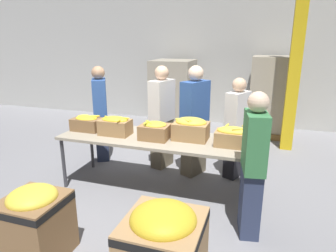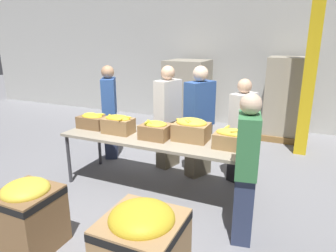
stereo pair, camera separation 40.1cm
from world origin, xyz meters
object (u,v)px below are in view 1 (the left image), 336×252
object	(u,v)px
pallet_stack_0	(270,97)
pallet_stack_1	(173,95)
sorting_table	(154,140)
volunteer_0	(195,122)
banana_box_2	(155,130)
banana_box_0	(87,123)
banana_box_3	(191,128)
volunteer_2	(162,118)
support_pillar	(297,45)
banana_box_4	(234,136)
volunteer_1	(236,129)
volunteer_4	(253,167)
donation_bin_1	(163,247)
donation_bin_0	(36,221)
volunteer_3	(101,114)
banana_box_1	(115,125)

from	to	relation	value
pallet_stack_0	pallet_stack_1	world-z (taller)	pallet_stack_0
sorting_table	volunteer_0	size ratio (longest dim) A/B	1.53
pallet_stack_0	banana_box_2	bearing A→B (deg)	-114.44
banana_box_0	pallet_stack_0	size ratio (longest dim) A/B	0.25
banana_box_3	volunteer_0	world-z (taller)	volunteer_0
volunteer_2	support_pillar	bearing A→B (deg)	142.87
volunteer_0	pallet_stack_1	xyz separation A→B (m)	(-1.11, 2.44, -0.06)
pallet_stack_1	banana_box_3	bearing A→B (deg)	-68.62
banana_box_4	pallet_stack_1	distance (m)	3.62
volunteer_1	volunteer_4	distance (m)	1.46
sorting_table	support_pillar	bearing A→B (deg)	51.22
sorting_table	pallet_stack_0	xyz separation A→B (m)	(1.54, 3.25, 0.13)
volunteer_2	pallet_stack_0	xyz separation A→B (m)	(1.71, 2.45, 0.02)
sorting_table	donation_bin_1	xyz separation A→B (m)	(0.72, -1.71, -0.31)
volunteer_4	pallet_stack_0	distance (m)	3.90
banana_box_2	donation_bin_0	xyz separation A→B (m)	(-0.64, -1.64, -0.51)
banana_box_3	volunteer_4	size ratio (longest dim) A/B	0.29
banana_box_3	donation_bin_1	size ratio (longest dim) A/B	0.59
banana_box_4	donation_bin_0	distance (m)	2.45
banana_box_0	pallet_stack_0	bearing A→B (deg)	51.21
banana_box_2	volunteer_4	xyz separation A→B (m)	(1.34, -0.58, -0.11)
sorting_table	volunteer_3	bearing A→B (deg)	148.98
volunteer_0	donation_bin_1	xyz separation A→B (m)	(0.30, -2.39, -0.44)
sorting_table	banana_box_2	bearing A→B (deg)	-59.17
banana_box_2	volunteer_1	distance (m)	1.33
volunteer_4	pallet_stack_0	size ratio (longest dim) A/B	0.92
banana_box_1	pallet_stack_0	xyz separation A→B (m)	(2.11, 3.32, -0.06)
banana_box_4	donation_bin_0	bearing A→B (deg)	-135.18
donation_bin_1	volunteer_4	bearing A→B (deg)	58.58
volunteer_0	pallet_stack_1	bearing A→B (deg)	-130.63
donation_bin_0	volunteer_0	bearing A→B (deg)	66.90
sorting_table	banana_box_3	xyz separation A→B (m)	(0.51, 0.07, 0.21)
banana_box_4	volunteer_3	distance (m)	2.53
volunteer_0	volunteer_3	world-z (taller)	volunteer_0
volunteer_3	volunteer_4	xyz separation A→B (m)	(2.67, -1.43, -0.03)
sorting_table	banana_box_4	distance (m)	1.11
donation_bin_1	support_pillar	bearing A→B (deg)	73.76
banana_box_1	banana_box_4	distance (m)	1.66
banana_box_3	donation_bin_0	size ratio (longest dim) A/B	0.63
volunteer_1	volunteer_3	world-z (taller)	volunteer_3
volunteer_1	pallet_stack_1	xyz separation A→B (m)	(-1.75, 2.35, 0.03)
sorting_table	volunteer_1	distance (m)	1.32
banana_box_1	donation_bin_1	size ratio (longest dim) A/B	0.55
banana_box_1	volunteer_2	xyz separation A→B (m)	(0.40, 0.87, -0.08)
banana_box_0	banana_box_1	world-z (taller)	banana_box_1
volunteer_2	pallet_stack_1	xyz separation A→B (m)	(-0.52, 2.32, -0.04)
banana_box_3	banana_box_2	bearing A→B (deg)	-164.18
volunteer_3	pallet_stack_0	distance (m)	3.77
volunteer_2	donation_bin_0	distance (m)	2.59
pallet_stack_1	banana_box_0	bearing A→B (deg)	-97.05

